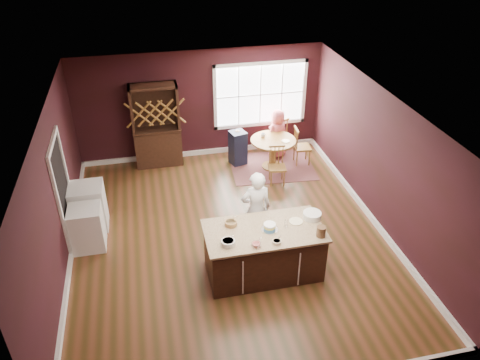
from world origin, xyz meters
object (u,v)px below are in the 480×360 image
high_chair (238,147)px  washer (87,228)px  baker (256,209)px  dryer (89,207)px  kitchen_island (263,252)px  toddler (239,134)px  layer_cake (270,227)px  chair_north (277,135)px  hutch (156,126)px  seated_woman (277,134)px  chair_east (302,146)px  chair_south (277,166)px  dining_table (273,148)px

high_chair → washer: high_chair is taller
baker → dryer: bearing=-21.1°
kitchen_island → toddler: (0.43, 3.90, 0.37)m
high_chair → washer: 4.26m
baker → kitchen_island: bearing=86.1°
layer_cake → washer: layer_cake is taller
chair_north → hutch: size_ratio=0.49×
seated_woman → chair_east: bearing=109.5°
kitchen_island → chair_east: (1.94, 3.59, 0.05)m
layer_cake → chair_south: layer_cake is taller
dining_table → washer: size_ratio=1.27×
chair_south → hutch: (-2.58, 1.53, 0.56)m
chair_east → dryer: 5.21m
seated_woman → toddler: (-1.01, -0.18, 0.18)m
washer → toddler: bearing=36.0°
seated_woman → washer: 5.23m
dining_table → chair_north: size_ratio=1.08×
chair_east → dryer: bearing=112.2°
seated_woman → toddler: 1.05m
chair_east → seated_woman: (-0.50, 0.49, 0.14)m
dryer → chair_south: bearing=10.7°
baker → washer: bearing=-10.2°
toddler → chair_north: bearing=18.3°
toddler → kitchen_island: bearing=-96.2°
layer_cake → toddler: layer_cake is taller
toddler → washer: size_ratio=0.30×
chair_south → chair_north: chair_north is taller
washer → baker: bearing=-10.7°
baker → hutch: (-1.57, 3.52, 0.24)m
dryer → chair_east: bearing=17.4°
washer → dryer: bearing=90.0°
chair_north → high_chair: 1.15m
chair_east → washer: bearing=118.7°
baker → chair_south: 2.26m
hutch → dryer: size_ratio=2.17×
kitchen_island → chair_south: bearing=69.1°
baker → chair_north: 3.74m
baker → seated_woman: size_ratio=1.25×
toddler → hutch: hutch is taller
dining_table → dryer: 4.48m
baker → chair_east: bearing=-123.5°
layer_cake → baker: bearing=92.1°
high_chair → chair_south: bearing=-73.8°
chair_south → chair_north: 1.51m
chair_south → toddler: toddler is taller
dining_table → toddler: size_ratio=4.18×
chair_south → seated_woman: bearing=82.4°
high_chair → toddler: size_ratio=3.44×
seated_woman → high_chair: size_ratio=1.40×
dryer → washer: bearing=-90.0°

